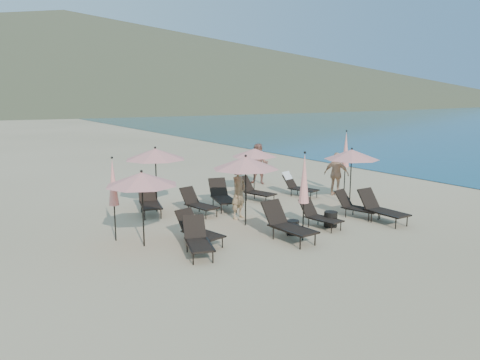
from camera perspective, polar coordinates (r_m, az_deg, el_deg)
ground at (r=15.31m, az=10.08°, el=-5.72°), size 800.00×800.00×0.00m
volcanic_headland at (r=324.56m, az=-18.45°, el=13.85°), size 690.00×690.00×55.00m
lounger_0 at (r=13.41m, az=-5.12°, el=-6.02°), size 0.92×1.68×0.91m
lounger_1 at (r=12.56m, az=-5.19°, el=-7.16°), size 1.06×1.71×0.92m
lounger_2 at (r=13.77m, az=5.77°, el=-5.30°), size 0.82×1.88×1.06m
lounger_3 at (r=15.20m, az=9.61°, el=-4.27°), size 0.76×1.54×0.85m
lounger_4 at (r=16.29m, az=16.83°, el=-3.28°), size 0.70×1.79×1.02m
lounger_5 at (r=16.66m, az=13.94°, el=-3.05°), size 0.95×1.65×0.90m
lounger_6 at (r=16.97m, az=-10.97°, el=-2.51°), size 1.09×1.87×1.01m
lounger_7 at (r=16.65m, az=-5.16°, el=-2.78°), size 0.89×1.65×0.90m
lounger_8 at (r=17.49m, az=-2.19°, el=-1.91°), size 1.09×1.90×1.03m
lounger_9 at (r=18.69m, az=1.86°, el=-1.25°), size 1.02×1.72×0.93m
lounger_10 at (r=19.72m, az=7.01°, el=-0.61°), size 1.01×1.66×0.98m
umbrella_open_0 at (r=13.10m, az=-11.90°, el=0.13°), size 2.02×2.02×2.18m
umbrella_open_1 at (r=14.89m, az=0.70°, el=2.10°), size 2.16×2.16×2.33m
umbrella_open_2 at (r=18.16m, az=13.45°, el=3.05°), size 2.07×2.07×2.23m
umbrella_open_3 at (r=17.08m, az=-10.28°, el=3.13°), size 2.20×2.20×2.37m
umbrella_open_4 at (r=19.50m, az=1.76°, el=3.36°), size 1.91×1.91×2.05m
umbrella_closed_0 at (r=13.49m, az=7.83°, el=0.13°), size 0.31×0.31×2.62m
umbrella_closed_1 at (r=20.25m, az=12.77°, el=3.61°), size 0.32×0.32×2.73m
umbrella_closed_2 at (r=13.83m, az=-15.21°, el=-0.31°), size 0.29×0.29×2.48m
side_table_0 at (r=14.40m, az=6.44°, el=-5.76°), size 0.38×0.38×0.43m
side_table_1 at (r=15.39m, az=10.99°, el=-4.71°), size 0.43×0.43×0.49m
beachgoer_a at (r=15.96m, az=-0.15°, el=-1.51°), size 0.79×0.67×1.83m
beachgoer_b at (r=22.12m, az=2.34°, el=1.97°), size 1.15×1.19×1.93m
beachgoer_c at (r=20.05m, az=11.68°, el=0.73°), size 0.88×1.15×1.82m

